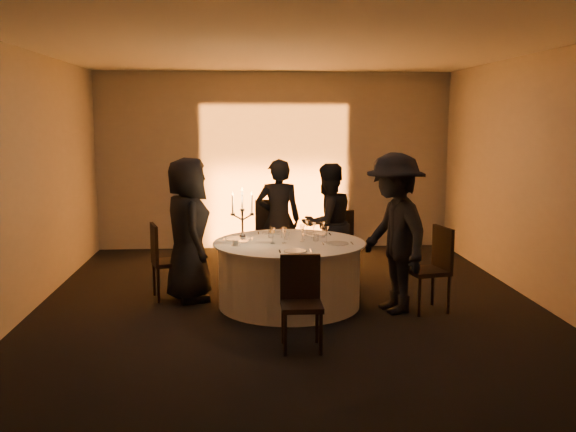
{
  "coord_description": "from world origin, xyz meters",
  "views": [
    {
      "loc": [
        -0.54,
        -7.43,
        2.21
      ],
      "look_at": [
        0.0,
        0.2,
        1.05
      ],
      "focal_mm": 40.0,
      "sensor_mm": 36.0,
      "label": 1
    }
  ],
  "objects": [
    {
      "name": "banquet_table",
      "position": [
        0.0,
        0.0,
        0.38
      ],
      "size": [
        1.8,
        1.8,
        0.77
      ],
      "color": "black",
      "rests_on": "floor"
    },
    {
      "name": "plate_left",
      "position": [
        -0.61,
        0.19,
        0.78
      ],
      "size": [
        0.36,
        0.29,
        0.01
      ],
      "color": "white",
      "rests_on": "banquet_table"
    },
    {
      "name": "plate_back_right",
      "position": [
        0.38,
        0.44,
        0.78
      ],
      "size": [
        0.35,
        0.26,
        0.01
      ],
      "color": "white",
      "rests_on": "banquet_table"
    },
    {
      "name": "wall_back",
      "position": [
        0.0,
        3.5,
        1.5
      ],
      "size": [
        7.0,
        0.0,
        7.0
      ],
      "primitive_type": "plane",
      "rotation": [
        1.57,
        0.0,
        0.0
      ],
      "color": "#9F9B94",
      "rests_on": "floor"
    },
    {
      "name": "chair_front",
      "position": [
        0.01,
        -1.43,
        0.5
      ],
      "size": [
        0.4,
        0.4,
        0.9
      ],
      "rotation": [
        0.0,
        0.0,
        -0.01
      ],
      "color": "black",
      "rests_on": "floor"
    },
    {
      "name": "plate_right",
      "position": [
        0.55,
        -0.17,
        0.78
      ],
      "size": [
        0.36,
        0.26,
        0.01
      ],
      "color": "white",
      "rests_on": "banquet_table"
    },
    {
      "name": "candelabra",
      "position": [
        -0.55,
        -0.01,
        1.0
      ],
      "size": [
        0.27,
        0.13,
        0.65
      ],
      "color": "white",
      "rests_on": "banquet_table"
    },
    {
      "name": "chair_left",
      "position": [
        -1.53,
        0.39,
        0.53
      ],
      "size": [
        0.51,
        0.51,
        0.94
      ],
      "rotation": [
        0.0,
        0.0,
        1.85
      ],
      "color": "black",
      "rests_on": "floor"
    },
    {
      "name": "wine_glass_g",
      "position": [
        0.25,
        0.38,
        0.91
      ],
      "size": [
        0.07,
        0.07,
        0.19
      ],
      "color": "white",
      "rests_on": "banquet_table"
    },
    {
      "name": "tumbler_d",
      "position": [
        -0.05,
        0.28,
        0.82
      ],
      "size": [
        0.07,
        0.07,
        0.09
      ],
      "primitive_type": "cylinder",
      "color": "white",
      "rests_on": "banquet_table"
    },
    {
      "name": "guest_right",
      "position": [
        1.18,
        -0.32,
        0.92
      ],
      "size": [
        0.97,
        1.32,
        1.84
      ],
      "primitive_type": "imported",
      "rotation": [
        0.0,
        0.0,
        -1.3
      ],
      "color": "black",
      "rests_on": "floor"
    },
    {
      "name": "guest_back_left",
      "position": [
        -0.05,
        1.3,
        0.84
      ],
      "size": [
        0.63,
        0.43,
        1.67
      ],
      "primitive_type": "imported",
      "rotation": [
        0.0,
        0.0,
        3.1
      ],
      "color": "black",
      "rests_on": "floor"
    },
    {
      "name": "wine_glass_h",
      "position": [
        0.43,
        0.27,
        0.91
      ],
      "size": [
        0.07,
        0.07,
        0.19
      ],
      "color": "white",
      "rests_on": "banquet_table"
    },
    {
      "name": "wine_glass_f",
      "position": [
        0.32,
        0.23,
        0.91
      ],
      "size": [
        0.07,
        0.07,
        0.19
      ],
      "color": "white",
      "rests_on": "banquet_table"
    },
    {
      "name": "wine_glass_c",
      "position": [
        0.16,
        0.02,
        0.91
      ],
      "size": [
        0.07,
        0.07,
        0.19
      ],
      "color": "white",
      "rests_on": "banquet_table"
    },
    {
      "name": "wine_glass_a",
      "position": [
        0.17,
        0.13,
        0.91
      ],
      "size": [
        0.07,
        0.07,
        0.19
      ],
      "color": "white",
      "rests_on": "banquet_table"
    },
    {
      "name": "wall_right",
      "position": [
        3.0,
        0.0,
        1.5
      ],
      "size": [
        0.0,
        7.0,
        7.0
      ],
      "primitive_type": "plane",
      "rotation": [
        1.57,
        0.0,
        -1.57
      ],
      "color": "#9F9B94",
      "rests_on": "floor"
    },
    {
      "name": "chair_back_right",
      "position": [
        0.78,
        1.47,
        0.53
      ],
      "size": [
        0.55,
        0.55,
        0.94
      ],
      "rotation": [
        0.0,
        0.0,
        -2.69
      ],
      "color": "black",
      "rests_on": "floor"
    },
    {
      "name": "wine_glass_e",
      "position": [
        0.44,
        -0.06,
        0.91
      ],
      "size": [
        0.07,
        0.07,
        0.19
      ],
      "color": "white",
      "rests_on": "banquet_table"
    },
    {
      "name": "guest_left",
      "position": [
        -1.21,
        0.31,
        0.88
      ],
      "size": [
        0.75,
        0.97,
        1.76
      ],
      "primitive_type": "imported",
      "rotation": [
        0.0,
        0.0,
        1.82
      ],
      "color": "black",
      "rests_on": "floor"
    },
    {
      "name": "uplighter_fixture",
      "position": [
        0.0,
        3.2,
        0.05
      ],
      "size": [
        0.25,
        0.12,
        0.1
      ],
      "primitive_type": "cube",
      "color": "black",
      "rests_on": "floor"
    },
    {
      "name": "wall_left",
      "position": [
        -3.0,
        0.0,
        1.5
      ],
      "size": [
        0.0,
        7.0,
        7.0
      ],
      "primitive_type": "plane",
      "rotation": [
        1.57,
        0.0,
        1.57
      ],
      "color": "#9F9B94",
      "rests_on": "floor"
    },
    {
      "name": "wall_front",
      "position": [
        0.0,
        -3.5,
        1.5
      ],
      "size": [
        7.0,
        0.0,
        7.0
      ],
      "primitive_type": "plane",
      "rotation": [
        -1.57,
        0.0,
        0.0
      ],
      "color": "#9F9B94",
      "rests_on": "floor"
    },
    {
      "name": "tumbler_c",
      "position": [
        -0.02,
        0.16,
        0.82
      ],
      "size": [
        0.07,
        0.07,
        0.09
      ],
      "primitive_type": "cylinder",
      "color": "white",
      "rests_on": "banquet_table"
    },
    {
      "name": "ceiling",
      "position": [
        0.0,
        0.0,
        3.0
      ],
      "size": [
        7.0,
        7.0,
        0.0
      ],
      "primitive_type": "plane",
      "rotation": [
        3.14,
        0.0,
        0.0
      ],
      "color": "silver",
      "rests_on": "wall_back"
    },
    {
      "name": "plate_front",
      "position": [
        0.03,
        -0.57,
        0.78
      ],
      "size": [
        0.36,
        0.25,
        0.01
      ],
      "color": "white",
      "rests_on": "banquet_table"
    },
    {
      "name": "floor",
      "position": [
        0.0,
        0.0,
        0.0
      ],
      "size": [
        7.0,
        7.0,
        0.0
      ],
      "primitive_type": "plane",
      "color": "black",
      "rests_on": "ground"
    },
    {
      "name": "tumbler_b",
      "position": [
        -0.2,
        0.29,
        0.82
      ],
      "size": [
        0.07,
        0.07,
        0.09
      ],
      "primitive_type": "cylinder",
      "color": "white",
      "rests_on": "banquet_table"
    },
    {
      "name": "wine_glass_b",
      "position": [
        -0.06,
        -0.08,
        0.91
      ],
      "size": [
        0.07,
        0.07,
        0.19
      ],
      "color": "white",
      "rests_on": "banquet_table"
    },
    {
      "name": "plate_back_left",
      "position": [
        -0.18,
        0.58,
        0.79
      ],
      "size": [
        0.36,
        0.25,
        0.08
      ],
      "color": "white",
      "rests_on": "banquet_table"
    },
    {
      "name": "tumbler_a",
      "position": [
        0.32,
        0.03,
        0.82
      ],
      "size": [
        0.07,
        0.07,
        0.09
      ],
      "primitive_type": "cylinder",
      "color": "white",
      "rests_on": "banquet_table"
    },
    {
      "name": "wine_glass_d",
      "position": [
        -0.2,
        -0.09,
        0.91
      ],
      "size": [
        0.07,
        0.07,
        0.19
      ],
      "color": "white",
      "rests_on": "banquet_table"
    },
    {
      "name": "chair_back_left",
      "position": [
        -0.13,
        1.74,
        0.61
      ],
      "size": [
        0.5,
        0.5,
        1.07
      ],
      "rotation": [
        0.0,
        0.0,
        3.07
      ],
      "color": "black",
      "rests_on": "floor"
    },
    {
      "name": "coffee_cup",
      "position": [
        -0.63,
        -0.18,
        0.8
      ],
      "size": [
        0.11,
        0.11,
        0.07
      ],
      "color": "white",
      "rests_on": "banquet_table"
    },
    {
      "name": "chair_right",
      "position": [
        1.65,
        -0.33,
        0.55
      ],
      "size": [
        0.51,
        0.51,
        0.98
      ],
      "rotation": [
        0.0,
        0.0,
        -1.35
      ],
      "color": "black",
      "rests_on": "floor"
    },
    {
      "name": "guest_back_right",
      "position": [
        0.59,
        1.04,
        0.81
      ],
      "size": [
        0.99,
        0.93,
        1.63
      ],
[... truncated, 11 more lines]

